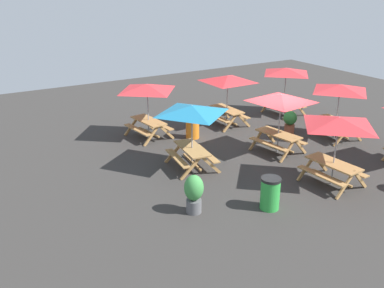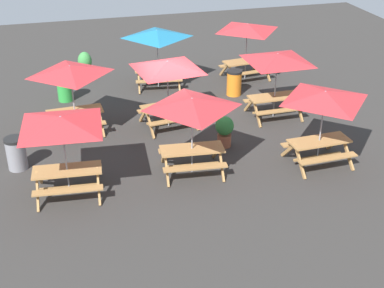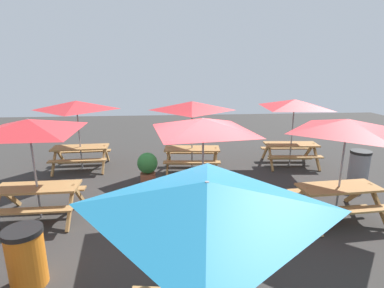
# 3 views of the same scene
# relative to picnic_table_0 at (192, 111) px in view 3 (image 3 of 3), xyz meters

# --- Properties ---
(ground_plane) EXTENTS (29.43, 29.43, 0.00)m
(ground_plane) POSITION_rel_picnic_table_0_xyz_m (-0.30, -3.17, -1.99)
(ground_plane) COLOR #33302D
(ground_plane) RESTS_ON ground
(picnic_table_0) EXTENTS (2.17, 2.17, 2.34)m
(picnic_table_0) POSITION_rel_picnic_table_0_xyz_m (0.00, 0.00, 0.00)
(picnic_table_0) COLOR #A87A44
(picnic_table_0) RESTS_ON ground
(picnic_table_1) EXTENTS (2.26, 2.26, 2.34)m
(picnic_table_1) POSITION_rel_picnic_table_0_xyz_m (-0.42, -6.75, 0.00)
(picnic_table_1) COLOR #A87A44
(picnic_table_1) RESTS_ON ground
(picnic_table_2) EXTENTS (2.13, 2.13, 2.34)m
(picnic_table_2) POSITION_rel_picnic_table_0_xyz_m (3.03, -3.50, 0.00)
(picnic_table_2) COLOR #A87A44
(picnic_table_2) RESTS_ON ground
(picnic_table_3) EXTENTS (2.83, 2.83, 2.34)m
(picnic_table_3) POSITION_rel_picnic_table_0_xyz_m (-3.74, -2.94, 0.00)
(picnic_table_3) COLOR #A87A44
(picnic_table_3) RESTS_ON ground
(picnic_table_5) EXTENTS (2.09, 2.09, 2.34)m
(picnic_table_5) POSITION_rel_picnic_table_0_xyz_m (-3.71, 0.48, 0.00)
(picnic_table_5) COLOR #A87A44
(picnic_table_5) RESTS_ON ground
(picnic_table_6) EXTENTS (2.80, 2.80, 2.34)m
(picnic_table_6) POSITION_rel_picnic_table_0_xyz_m (-0.02, -3.14, 0.00)
(picnic_table_6) COLOR #A87A44
(picnic_table_6) RESTS_ON ground
(picnic_table_7) EXTENTS (2.82, 2.82, 2.34)m
(picnic_table_7) POSITION_rel_picnic_table_0_xyz_m (3.49, 0.28, 0.00)
(picnic_table_7) COLOR #A87A44
(picnic_table_7) RESTS_ON ground
(trash_bin_orange) EXTENTS (0.59, 0.59, 0.98)m
(trash_bin_orange) POSITION_rel_picnic_table_0_xyz_m (-3.05, -5.17, -1.49)
(trash_bin_orange) COLOR orange
(trash_bin_orange) RESTS_ON ground
(trash_bin_gray) EXTENTS (0.59, 0.59, 0.98)m
(trash_bin_gray) POSITION_rel_picnic_table_0_xyz_m (4.85, -1.50, -1.49)
(trash_bin_gray) COLOR gray
(trash_bin_gray) RESTS_ON ground
(potted_plant_0) EXTENTS (0.58, 0.58, 1.00)m
(potted_plant_0) POSITION_rel_picnic_table_0_xyz_m (-1.38, -1.27, -1.43)
(potted_plant_0) COLOR #935138
(potted_plant_0) RESTS_ON ground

